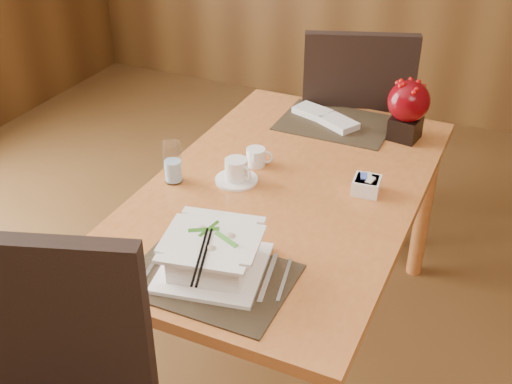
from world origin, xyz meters
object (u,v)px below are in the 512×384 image
at_px(dining_table, 284,210).
at_px(coffee_cup, 236,172).
at_px(creamer_jug, 256,157).
at_px(berry_decor, 408,107).
at_px(water_glass, 173,162).
at_px(far_chair, 353,123).
at_px(bread_plate, 78,267).
at_px(soup_setting, 213,255).
at_px(sugar_caddy, 367,185).

relative_size(dining_table, coffee_cup, 9.92).
relative_size(creamer_jug, berry_decor, 0.38).
height_order(dining_table, water_glass, water_glass).
bearing_deg(far_chair, dining_table, 71.29).
height_order(coffee_cup, water_glass, water_glass).
bearing_deg(bread_plate, creamer_jug, 74.36).
xyz_separation_m(soup_setting, bread_plate, (-0.36, -0.15, -0.05)).
bearing_deg(sugar_caddy, water_glass, -161.82).
distance_m(creamer_jug, bread_plate, 0.79).
bearing_deg(dining_table, far_chair, 90.99).
bearing_deg(berry_decor, far_chair, 131.42).
relative_size(dining_table, creamer_jug, 16.49).
height_order(soup_setting, coffee_cup, soup_setting).
bearing_deg(bread_plate, far_chair, 77.08).
xyz_separation_m(coffee_cup, far_chair, (0.15, 0.92, -0.18)).
distance_m(berry_decor, bread_plate, 1.38).
height_order(dining_table, berry_decor, berry_decor).
xyz_separation_m(berry_decor, bread_plate, (-0.66, -1.20, -0.13)).
relative_size(soup_setting, coffee_cup, 2.25).
height_order(bread_plate, far_chair, far_chair).
bearing_deg(creamer_jug, berry_decor, 29.00).
height_order(dining_table, sugar_caddy, sugar_caddy).
xyz_separation_m(sugar_caddy, berry_decor, (0.02, 0.46, 0.11)).
distance_m(dining_table, berry_decor, 0.65).
xyz_separation_m(soup_setting, creamer_jug, (-0.15, 0.61, -0.03)).
relative_size(water_glass, creamer_jug, 1.66).
bearing_deg(coffee_cup, creamer_jug, 84.26).
bearing_deg(water_glass, far_chair, 70.64).
bearing_deg(water_glass, creamer_jug, 46.64).
bearing_deg(creamer_jug, dining_table, -47.76).
bearing_deg(far_chair, water_glass, 50.93).
distance_m(coffee_cup, creamer_jug, 0.13).
height_order(water_glass, far_chair, far_chair).
bearing_deg(coffee_cup, sugar_caddy, 14.98).
bearing_deg(coffee_cup, soup_setting, -71.57).
xyz_separation_m(dining_table, berry_decor, (0.29, 0.54, 0.23)).
height_order(dining_table, far_chair, far_chair).
xyz_separation_m(water_glass, bread_plate, (0.00, -0.54, -0.07)).
relative_size(coffee_cup, berry_decor, 0.63).
height_order(soup_setting, sugar_caddy, soup_setting).
distance_m(coffee_cup, berry_decor, 0.74).
relative_size(coffee_cup, far_chair, 0.14).
bearing_deg(soup_setting, dining_table, 77.91).
xyz_separation_m(berry_decor, far_chair, (-0.30, 0.35, -0.28)).
distance_m(water_glass, bread_plate, 0.54).
distance_m(dining_table, water_glass, 0.43).
bearing_deg(soup_setting, water_glass, 121.96).
bearing_deg(soup_setting, creamer_jug, 92.45).
relative_size(coffee_cup, sugar_caddy, 1.69).
relative_size(creamer_jug, bread_plate, 0.66).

